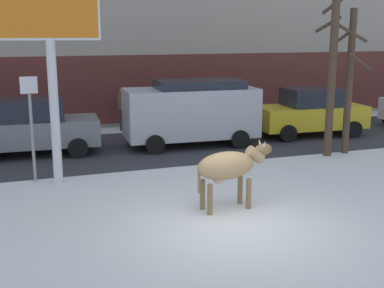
{
  "coord_description": "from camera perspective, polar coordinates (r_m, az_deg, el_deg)",
  "views": [
    {
      "loc": [
        -4.06,
        -8.96,
        3.96
      ],
      "look_at": [
        0.11,
        3.01,
        1.1
      ],
      "focal_mm": 46.84,
      "sensor_mm": 36.0,
      "label": 1
    }
  ],
  "objects": [
    {
      "name": "bare_tree_left_lot",
      "position": [
        17.06,
        17.41,
        7.38
      ],
      "size": [
        1.36,
        1.56,
        4.68
      ],
      "color": "#4C3828",
      "rests_on": "ground"
    },
    {
      "name": "car_silver_van",
      "position": [
        17.62,
        -0.05,
        3.84
      ],
      "size": [
        4.7,
        2.32,
        2.32
      ],
      "color": "#B7BABF",
      "rests_on": "ground"
    },
    {
      "name": "billboard",
      "position": [
        13.29,
        -16.01,
        13.76
      ],
      "size": [
        2.52,
        0.62,
        5.56
      ],
      "color": "silver",
      "rests_on": "ground"
    },
    {
      "name": "bare_tree_right_lot",
      "position": [
        16.56,
        15.63,
        7.89
      ],
      "size": [
        0.95,
        0.69,
        5.14
      ],
      "color": "#4C3828",
      "rests_on": "ground"
    },
    {
      "name": "street_sign",
      "position": [
        13.82,
        -17.84,
        2.56
      ],
      "size": [
        0.44,
        0.08,
        2.82
      ],
      "color": "gray",
      "rests_on": "ground"
    },
    {
      "name": "pedestrian_near_billboard",
      "position": [
        20.5,
        -7.94,
        3.95
      ],
      "size": [
        0.36,
        0.24,
        1.73
      ],
      "color": "#282833",
      "rests_on": "ground"
    },
    {
      "name": "ground_plane",
      "position": [
        10.61,
        4.86,
        -9.26
      ],
      "size": [
        120.0,
        120.0,
        0.0
      ],
      "primitive_type": "plane",
      "color": "white"
    },
    {
      "name": "car_yellow_sedan",
      "position": [
        19.89,
        13.33,
        3.54
      ],
      "size": [
        4.29,
        2.17,
        1.84
      ],
      "color": "gold",
      "rests_on": "ground"
    },
    {
      "name": "car_grey_sedan",
      "position": [
        17.11,
        -17.69,
        1.83
      ],
      "size": [
        4.29,
        2.17,
        1.84
      ],
      "color": "slate",
      "rests_on": "ground"
    },
    {
      "name": "road_strip",
      "position": [
        17.53,
        -5.32,
        -0.38
      ],
      "size": [
        60.0,
        5.6,
        0.01
      ],
      "primitive_type": "cube",
      "color": "#333338",
      "rests_on": "ground"
    },
    {
      "name": "cow_tan",
      "position": [
        11.28,
        4.21,
        -2.57
      ],
      "size": [
        1.92,
        0.72,
        1.54
      ],
      "color": "tan",
      "rests_on": "ground"
    }
  ]
}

